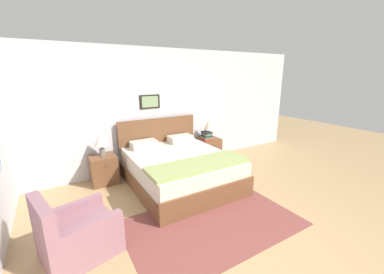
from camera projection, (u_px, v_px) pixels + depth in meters
name	position (u px, v px, depth m)	size (l,w,h in m)	color
ground_plane	(265.00, 246.00, 2.91)	(16.00, 16.00, 0.00)	tan
wall_back	(160.00, 109.00, 5.20)	(7.88, 0.09, 2.60)	silver
area_rug_main	(213.00, 223.00, 3.37)	(2.42, 1.52, 0.01)	brown
bed	(180.00, 168.00, 4.48)	(1.76, 2.08, 1.13)	brown
armchair	(76.00, 235.00, 2.70)	(0.92, 0.82, 0.82)	#8E606B
nightstand_near_window	(104.00, 169.00, 4.55)	(0.48, 0.47, 0.55)	brown
nightstand_by_door	(209.00, 149.00, 5.78)	(0.48, 0.47, 0.55)	brown
table_lamp_near_window	(101.00, 140.00, 4.41)	(0.24, 0.24, 0.47)	slate
table_lamp_by_door	(209.00, 126.00, 5.63)	(0.24, 0.24, 0.47)	slate
book_thick_bottom	(207.00, 139.00, 5.61)	(0.23, 0.29, 0.03)	#B7332D
book_hardcover_middle	(207.00, 137.00, 5.60)	(0.22, 0.28, 0.04)	#4C7551
book_novel_upper	(207.00, 136.00, 5.59)	(0.19, 0.23, 0.04)	#232328
book_slim_near_top	(207.00, 134.00, 5.58)	(0.20, 0.29, 0.04)	#4C7551
book_paperback_top	(207.00, 132.00, 5.57)	(0.18, 0.25, 0.04)	#232328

